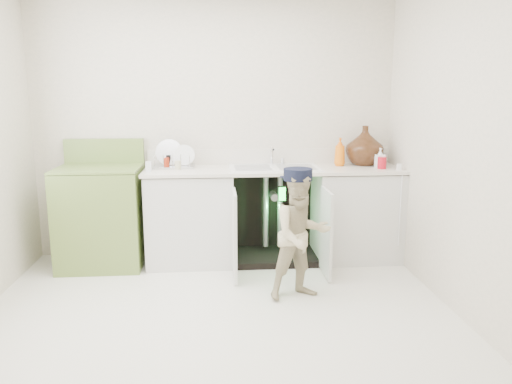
{
  "coord_description": "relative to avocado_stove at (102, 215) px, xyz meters",
  "views": [
    {
      "loc": [
        -0.0,
        -3.44,
        1.61
      ],
      "look_at": [
        0.33,
        0.7,
        0.77
      ],
      "focal_mm": 35.0,
      "sensor_mm": 36.0,
      "label": 1
    }
  ],
  "objects": [
    {
      "name": "room_shell",
      "position": [
        1.07,
        -1.18,
        0.77
      ],
      "size": [
        6.0,
        5.5,
        1.26
      ],
      "color": "beige",
      "rests_on": "ground"
    },
    {
      "name": "ground",
      "position": [
        1.07,
        -1.18,
        -0.48
      ],
      "size": [
        3.5,
        3.5,
        0.0
      ],
      "primitive_type": "plane",
      "color": "beige",
      "rests_on": "ground"
    },
    {
      "name": "repair_worker",
      "position": [
        1.73,
        -0.92,
        0.04
      ],
      "size": [
        0.59,
        0.86,
        1.04
      ],
      "rotation": [
        0.0,
        0.0,
        0.29
      ],
      "color": "beige",
      "rests_on": "ground"
    },
    {
      "name": "counter_run",
      "position": [
        1.67,
        0.03,
        0.01
      ],
      "size": [
        2.44,
        1.02,
        1.28
      ],
      "color": "silver",
      "rests_on": "ground"
    },
    {
      "name": "avocado_stove",
      "position": [
        0.0,
        0.0,
        0.0
      ],
      "size": [
        0.75,
        0.65,
        1.17
      ],
      "color": "olive",
      "rests_on": "ground"
    }
  ]
}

